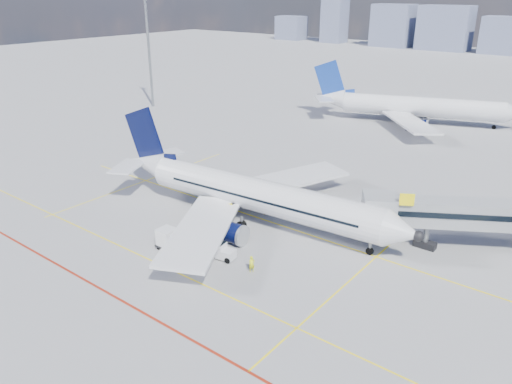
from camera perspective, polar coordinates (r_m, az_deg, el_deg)
ground at (r=51.28m, az=-4.73°, el=-6.13°), size 420.00×420.00×0.00m
apron_markings at (r=49.23m, az=-8.32°, el=-7.59°), size 90.00×35.12×0.01m
jet_bridge at (r=54.38m, az=27.09°, el=-2.57°), size 23.55×15.78×6.30m
floodlight_mast_nw at (r=113.22m, az=-12.21°, el=16.31°), size 3.20×0.61×25.45m
main_aircraft at (r=55.34m, az=-0.82°, el=-0.16°), size 38.14×33.20×11.13m
second_aircraft at (r=102.13m, az=17.40°, el=9.30°), size 38.37×32.65×11.56m
baggage_tug at (r=48.62m, az=-3.91°, el=-6.74°), size 2.52×1.75×1.63m
cargo_dolly at (r=50.19m, az=-9.34°, el=-5.51°), size 3.96×1.81×2.16m
belt_loader at (r=57.92m, az=-5.20°, el=-1.96°), size 6.21×1.70×2.54m
ramp_worker at (r=46.35m, az=-0.49°, el=-8.23°), size 0.61×0.69×1.59m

